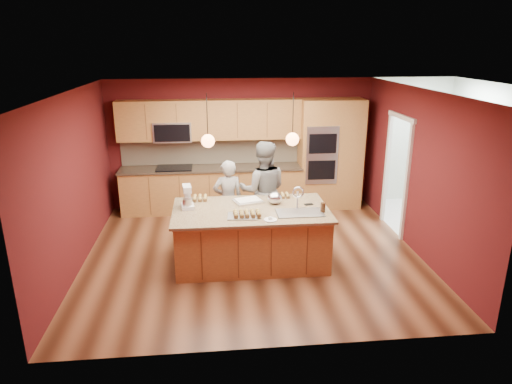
{
  "coord_description": "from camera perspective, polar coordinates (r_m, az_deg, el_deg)",
  "views": [
    {
      "loc": [
        -0.66,
        -6.95,
        3.39
      ],
      "look_at": [
        0.05,
        -0.1,
        1.13
      ],
      "focal_mm": 32.0,
      "sensor_mm": 36.0,
      "label": 1
    }
  ],
  "objects": [
    {
      "name": "plate",
      "position": [
        6.72,
        1.8,
        -3.49
      ],
      "size": [
        0.2,
        0.2,
        0.01
      ],
      "primitive_type": "cylinder",
      "color": "white",
      "rests_on": "island"
    },
    {
      "name": "person_right",
      "position": [
        8.07,
        0.89,
        0.16
      ],
      "size": [
        0.92,
        0.75,
        1.78
      ],
      "primitive_type": "imported",
      "rotation": [
        0.0,
        0.0,
        3.05
      ],
      "color": "gray",
      "rests_on": "floor"
    },
    {
      "name": "pendant_right",
      "position": [
        6.94,
        4.58,
        6.63
      ],
      "size": [
        0.2,
        0.2,
        0.8
      ],
      "color": "black",
      "rests_on": "ceiling"
    },
    {
      "name": "wall_right",
      "position": [
        8.0,
        19.59,
        2.36
      ],
      "size": [
        0.0,
        5.0,
        5.0
      ],
      "primitive_type": "plane",
      "rotation": [
        1.57,
        0.0,
        -1.57
      ],
      "color": "#4F1214",
      "rests_on": "ground"
    },
    {
      "name": "wall_front",
      "position": [
        4.94,
        2.33,
        -6.22
      ],
      "size": [
        5.5,
        0.0,
        5.5
      ],
      "primitive_type": "plane",
      "rotation": [
        -1.57,
        0.0,
        0.0
      ],
      "color": "#4F1214",
      "rests_on": "ground"
    },
    {
      "name": "phone",
      "position": [
        7.4,
        6.61,
        -1.53
      ],
      "size": [
        0.15,
        0.1,
        0.01
      ],
      "primitive_type": "cube",
      "rotation": [
        0.0,
        0.0,
        0.22
      ],
      "color": "black",
      "rests_on": "island"
    },
    {
      "name": "person_left",
      "position": [
        8.08,
        -3.52,
        -1.05
      ],
      "size": [
        0.58,
        0.42,
        1.46
      ],
      "primitive_type": "imported",
      "rotation": [
        0.0,
        0.0,
        3.28
      ],
      "color": "black",
      "rests_on": "floor"
    },
    {
      "name": "sheet_cake",
      "position": [
        7.47,
        -1.03,
        -1.1
      ],
      "size": [
        0.52,
        0.45,
        0.05
      ],
      "rotation": [
        0.0,
        0.0,
        0.31
      ],
      "color": "white",
      "rests_on": "island"
    },
    {
      "name": "doorway_trim",
      "position": [
        8.77,
        17.11,
        1.91
      ],
      "size": [
        0.08,
        1.11,
        2.2
      ],
      "primitive_type": null,
      "color": "silver",
      "rests_on": "wall_right"
    },
    {
      "name": "wall_left",
      "position": [
        7.54,
        -21.74,
        1.18
      ],
      "size": [
        0.0,
        5.0,
        5.0
      ],
      "primitive_type": "plane",
      "rotation": [
        1.57,
        0.0,
        1.57
      ],
      "color": "#4F1214",
      "rests_on": "ground"
    },
    {
      "name": "cupcakes_right",
      "position": [
        7.72,
        3.65,
        -0.41
      ],
      "size": [
        0.15,
        0.22,
        0.07
      ],
      "primitive_type": null,
      "color": "tan",
      "rests_on": "island"
    },
    {
      "name": "mixing_bowl",
      "position": [
        7.39,
        2.35,
        -0.73
      ],
      "size": [
        0.24,
        0.24,
        0.2
      ],
      "primitive_type": "ellipsoid",
      "color": "silver",
      "rests_on": "island"
    },
    {
      "name": "cupcakes_rack",
      "position": [
        6.83,
        -1.16,
        -2.68
      ],
      "size": [
        0.43,
        0.26,
        0.08
      ],
      "primitive_type": null,
      "color": "tan",
      "rests_on": "island"
    },
    {
      "name": "pendant_left",
      "position": [
        6.83,
        -6.02,
        6.4
      ],
      "size": [
        0.2,
        0.2,
        0.8
      ],
      "color": "black",
      "rests_on": "ceiling"
    },
    {
      "name": "cupcakes_left",
      "position": [
        7.61,
        -7.02,
        -0.74
      ],
      "size": [
        0.25,
        0.25,
        0.07
      ],
      "primitive_type": null,
      "color": "tan",
      "rests_on": "island"
    },
    {
      "name": "laundry_room",
      "position": [
        9.67,
        25.67,
        7.87
      ],
      "size": [
        2.6,
        2.7,
        2.7
      ],
      "color": "silver",
      "rests_on": "ground"
    },
    {
      "name": "washer",
      "position": [
        9.59,
        24.72,
        -1.07
      ],
      "size": [
        0.66,
        0.68,
        1.0
      ],
      "primitive_type": "cube",
      "rotation": [
        0.0,
        0.0,
        -0.06
      ],
      "color": "white",
      "rests_on": "floor"
    },
    {
      "name": "tumbler",
      "position": [
        7.09,
        8.37,
        -1.91
      ],
      "size": [
        0.08,
        0.08,
        0.15
      ],
      "primitive_type": "cylinder",
      "color": "#361F10",
      "rests_on": "island"
    },
    {
      "name": "cabinet_run",
      "position": [
        9.5,
        -5.81,
        3.45
      ],
      "size": [
        3.74,
        0.64,
        2.3
      ],
      "color": "#9B6336",
      "rests_on": "floor"
    },
    {
      "name": "wall_back",
      "position": [
        9.69,
        -1.84,
        6.04
      ],
      "size": [
        5.5,
        0.0,
        5.5
      ],
      "primitive_type": "plane",
      "rotation": [
        1.57,
        0.0,
        0.0
      ],
      "color": "#4F1214",
      "rests_on": "ground"
    },
    {
      "name": "oven_column",
      "position": [
        9.74,
        9.23,
        4.68
      ],
      "size": [
        1.3,
        0.62,
        2.3
      ],
      "color": "#9B6336",
      "rests_on": "floor"
    },
    {
      "name": "stand_mixer",
      "position": [
        7.25,
        -8.58,
        -0.79
      ],
      "size": [
        0.22,
        0.29,
        0.37
      ],
      "rotation": [
        0.0,
        0.0,
        0.13
      ],
      "color": "white",
      "rests_on": "island"
    },
    {
      "name": "dryer",
      "position": [
        10.2,
        22.92,
        0.39
      ],
      "size": [
        0.67,
        0.69,
        1.04
      ],
      "primitive_type": "cube",
      "rotation": [
        0.0,
        0.0,
        0.05
      ],
      "color": "white",
      "rests_on": "floor"
    },
    {
      "name": "ceiling",
      "position": [
        7.01,
        -0.46,
        12.56
      ],
      "size": [
        5.5,
        5.5,
        0.0
      ],
      "primitive_type": "plane",
      "rotation": [
        3.14,
        0.0,
        0.0
      ],
      "color": "silver",
      "rests_on": "ground"
    },
    {
      "name": "floor",
      "position": [
        7.76,
        -0.41,
        -7.71
      ],
      "size": [
        5.5,
        5.5,
        0.0
      ],
      "primitive_type": "plane",
      "color": "#3F2011",
      "rests_on": "ground"
    },
    {
      "name": "cooling_rack",
      "position": [
        6.85,
        -1.71,
        -3.03
      ],
      "size": [
        0.47,
        0.35,
        0.02
      ],
      "primitive_type": "cube",
      "rotation": [
        0.0,
        0.0,
        -0.09
      ],
      "color": "#AFB2B6",
      "rests_on": "island"
    },
    {
      "name": "island",
      "position": [
        7.32,
        -0.51,
        -5.38
      ],
      "size": [
        2.44,
        1.37,
        1.28
      ],
      "color": "#9B6336",
      "rests_on": "floor"
    }
  ]
}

